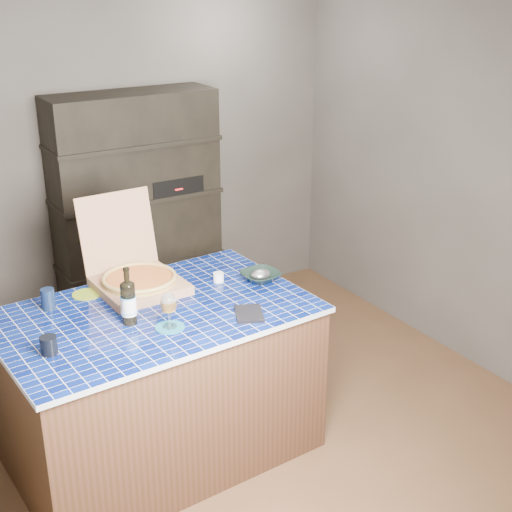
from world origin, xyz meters
TOP-DOWN VIEW (x-y plane):
  - room at (0.00, 0.00)m, footprint 3.50×3.50m
  - shelving_unit at (0.00, 1.53)m, footprint 1.20×0.41m
  - kitchen_island at (-0.55, -0.01)m, footprint 1.70×1.13m
  - pizza_box at (-0.51, 0.30)m, footprint 0.48×0.57m
  - mead_bottle at (-0.72, -0.08)m, footprint 0.08×0.08m
  - teal_trivet at (-0.57, -0.24)m, footprint 0.15×0.15m
  - wine_glass at (-0.57, -0.24)m, footprint 0.08×0.08m
  - tumbler at (-1.17, -0.17)m, footprint 0.08×0.08m
  - dvd_case at (-0.15, -0.32)m, footprint 0.21×0.24m
  - bowl at (0.14, 0.02)m, footprint 0.24×0.24m
  - foil_contents at (0.14, 0.02)m, footprint 0.12×0.10m
  - white_jar at (-0.08, 0.14)m, footprint 0.06×0.06m
  - navy_cup at (-1.03, 0.30)m, footprint 0.07×0.07m
  - green_trivet at (-0.79, 0.37)m, footprint 0.16×0.16m

SIDE VIEW (x-z plane):
  - kitchen_island at x=-0.55m, z-range 0.00..0.90m
  - shelving_unit at x=0.00m, z-range 0.00..1.80m
  - green_trivet at x=-0.79m, z-range 0.90..0.91m
  - teal_trivet at x=-0.57m, z-range 0.90..0.91m
  - dvd_case at x=-0.15m, z-range 0.90..0.92m
  - white_jar at x=-0.08m, z-range 0.90..0.96m
  - bowl at x=0.14m, z-range 0.90..0.96m
  - foil_contents at x=0.14m, z-range 0.91..0.97m
  - tumbler at x=-1.17m, z-range 0.90..0.99m
  - navy_cup at x=-1.03m, z-range 0.90..1.02m
  - pizza_box at x=-0.51m, z-range 0.72..1.22m
  - mead_bottle at x=-0.72m, z-range 0.87..1.18m
  - wine_glass at x=-0.57m, z-range 0.94..1.13m
  - room at x=0.00m, z-range -0.50..3.00m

